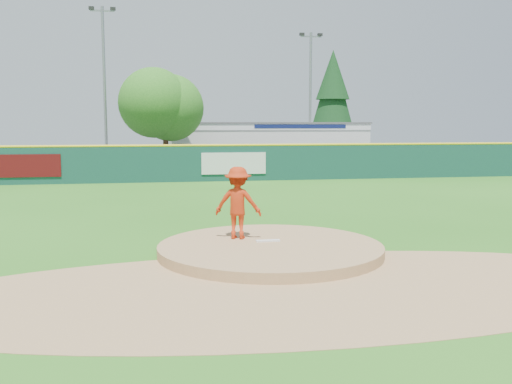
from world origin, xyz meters
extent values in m
plane|color=#286B19|center=(0.00, 0.00, 0.00)|extent=(120.00, 120.00, 0.00)
cylinder|color=#9E774C|center=(0.00, 0.00, 0.00)|extent=(5.50, 5.50, 0.50)
cube|color=white|center=(0.00, 0.30, 0.27)|extent=(0.60, 0.15, 0.04)
cylinder|color=#9E774C|center=(0.00, -3.00, 0.01)|extent=(15.40, 15.40, 0.01)
cube|color=#38383A|center=(0.00, 27.00, 0.01)|extent=(44.00, 16.00, 0.02)
imported|color=#B72C0F|center=(-0.68, 0.83, 1.17)|extent=(1.35, 1.04, 1.85)
imported|color=silver|center=(4.88, 24.03, 0.61)|extent=(4.68, 3.17, 1.19)
cube|color=silver|center=(6.00, 32.00, 1.60)|extent=(15.00, 8.00, 3.20)
cube|color=white|center=(6.00, 27.98, 3.00)|extent=(15.00, 0.06, 0.55)
cube|color=#0F194C|center=(8.00, 27.94, 3.00)|extent=(7.00, 0.03, 0.28)
cube|color=#59595B|center=(6.00, 32.00, 3.25)|extent=(15.20, 8.20, 0.12)
cube|color=#530B0D|center=(-9.43, 17.92, 1.00)|extent=(3.60, 0.04, 1.20)
cube|color=silver|center=(1.58, 17.92, 1.00)|extent=(3.60, 0.04, 1.20)
cube|color=#133F37|center=(0.00, 18.00, 1.00)|extent=(40.00, 0.10, 2.00)
cylinder|color=yellow|center=(0.00, 18.00, 2.00)|extent=(40.00, 0.14, 0.14)
cylinder|color=#382314|center=(-2.00, 25.00, 1.30)|extent=(0.36, 0.36, 2.60)
sphere|color=#387F23|center=(-2.00, 25.00, 4.56)|extent=(5.60, 5.60, 5.60)
cylinder|color=#382314|center=(13.00, 36.00, 0.80)|extent=(0.40, 0.40, 1.60)
cone|color=#113A16|center=(13.00, 36.00, 5.55)|extent=(4.40, 4.40, 7.90)
cylinder|color=gray|center=(-6.00, 27.00, 5.50)|extent=(0.20, 0.20, 11.00)
cube|color=gray|center=(-6.00, 27.00, 10.70)|extent=(1.60, 0.10, 0.10)
cube|color=black|center=(-6.70, 27.00, 10.85)|extent=(0.35, 0.25, 0.20)
cube|color=black|center=(-5.30, 27.00, 10.85)|extent=(0.35, 0.25, 0.20)
cylinder|color=gray|center=(9.00, 29.00, 5.00)|extent=(0.20, 0.20, 10.00)
cube|color=gray|center=(9.00, 29.00, 9.70)|extent=(1.60, 0.10, 0.10)
cube|color=black|center=(8.30, 29.00, 9.85)|extent=(0.35, 0.25, 0.20)
cube|color=black|center=(9.70, 29.00, 9.85)|extent=(0.35, 0.25, 0.20)
camera|label=1|loc=(-2.75, -13.43, 3.18)|focal=40.00mm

